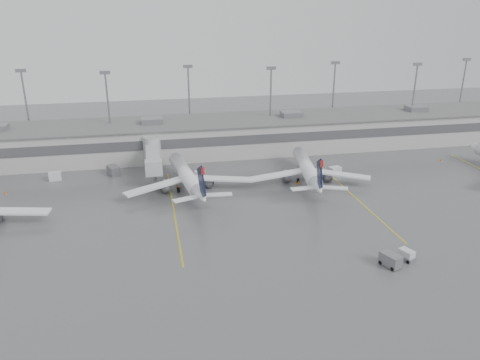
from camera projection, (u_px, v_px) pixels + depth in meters
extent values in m
plane|color=#565659|center=(309.00, 269.00, 66.31)|extent=(260.00, 260.00, 0.00)
cube|color=#B0B0AB|center=(234.00, 135.00, 118.04)|extent=(150.00, 16.00, 8.00)
cube|color=#47474C|center=(240.00, 140.00, 110.31)|extent=(150.00, 0.15, 2.20)
cube|color=#606060|center=(233.00, 120.00, 116.60)|extent=(152.00, 17.00, 0.30)
cube|color=slate|center=(416.00, 108.00, 125.58)|extent=(5.00, 4.00, 1.30)
cylinder|color=gray|center=(28.00, 113.00, 115.38)|extent=(0.44, 0.44, 20.00)
cube|color=slate|center=(21.00, 71.00, 111.75)|extent=(2.40, 0.50, 0.80)
cylinder|color=gray|center=(109.00, 116.00, 112.20)|extent=(0.44, 0.44, 20.00)
cube|color=slate|center=(105.00, 73.00, 108.58)|extent=(2.40, 0.50, 0.80)
cylinder|color=gray|center=(189.00, 106.00, 122.77)|extent=(0.44, 0.44, 20.00)
cube|color=slate|center=(188.00, 66.00, 119.15)|extent=(2.40, 0.50, 0.80)
cylinder|color=gray|center=(270.00, 109.00, 119.59)|extent=(0.44, 0.44, 20.00)
cube|color=slate|center=(271.00, 68.00, 115.97)|extent=(2.40, 0.50, 0.80)
cylinder|color=gray|center=(333.00, 100.00, 130.16)|extent=(0.44, 0.44, 20.00)
cube|color=slate|center=(336.00, 63.00, 126.54)|extent=(2.40, 0.50, 0.80)
cylinder|color=gray|center=(413.00, 103.00, 126.99)|extent=(0.44, 0.44, 20.00)
cube|color=slate|center=(418.00, 64.00, 123.36)|extent=(2.40, 0.50, 0.80)
cylinder|color=gray|center=(461.00, 95.00, 137.55)|extent=(0.44, 0.44, 20.00)
cube|color=slate|center=(467.00, 59.00, 133.93)|extent=(2.40, 0.50, 0.80)
cylinder|color=#96989B|center=(152.00, 151.00, 107.10)|extent=(4.00, 4.00, 7.00)
cube|color=#96989B|center=(153.00, 157.00, 100.86)|extent=(2.80, 13.00, 2.60)
cube|color=#96989B|center=(154.00, 168.00, 93.99)|extent=(3.40, 2.40, 3.00)
cylinder|color=gray|center=(155.00, 181.00, 95.02)|extent=(0.70, 0.70, 2.80)
cube|color=black|center=(155.00, 186.00, 95.39)|extent=(2.20, 1.20, 0.70)
cube|color=#C5B20B|center=(174.00, 210.00, 85.07)|extent=(0.25, 40.00, 0.01)
cube|color=#C5B20B|center=(353.00, 196.00, 91.54)|extent=(0.25, 40.00, 0.01)
cube|color=white|center=(11.00, 211.00, 79.46)|extent=(13.16, 4.20, 0.35)
cylinder|color=white|center=(186.00, 175.00, 94.49)|extent=(5.55, 21.24, 2.87)
cone|color=white|center=(174.00, 157.00, 104.99)|extent=(3.19, 3.02, 2.87)
cone|color=white|center=(201.00, 196.00, 83.10)|extent=(3.46, 5.11, 2.87)
cube|color=white|center=(155.00, 187.00, 90.38)|extent=(12.30, 7.58, 0.33)
cube|color=white|center=(221.00, 179.00, 94.41)|extent=(12.68, 4.73, 0.33)
cube|color=black|center=(202.00, 182.00, 81.69)|extent=(0.98, 5.38, 6.26)
cube|color=#AC0F0D|center=(203.00, 171.00, 79.71)|extent=(0.53, 1.96, 1.82)
cylinder|color=black|center=(178.00, 172.00, 102.98)|extent=(0.44, 0.90, 0.86)
cylinder|color=black|center=(178.00, 190.00, 93.03)|extent=(0.56, 1.10, 1.05)
cylinder|color=black|center=(198.00, 187.00, 94.24)|extent=(0.56, 1.10, 1.05)
cylinder|color=white|center=(306.00, 167.00, 98.90)|extent=(6.09, 20.96, 2.83)
cone|color=white|center=(298.00, 151.00, 109.84)|extent=(3.22, 3.06, 2.83)
cone|color=white|center=(318.00, 187.00, 87.03)|extent=(3.55, 5.11, 2.83)
cube|color=white|center=(277.00, 175.00, 96.45)|extent=(12.51, 4.32, 0.33)
cube|color=white|center=(340.00, 174.00, 96.94)|extent=(12.05, 7.78, 0.33)
cube|color=black|center=(320.00, 174.00, 85.62)|extent=(1.12, 5.30, 6.18)
cube|color=#AC0F0D|center=(322.00, 164.00, 83.60)|extent=(0.58, 1.93, 1.79)
cylinder|color=black|center=(300.00, 165.00, 107.69)|extent=(0.46, 0.89, 0.85)
cylinder|color=black|center=(298.00, 181.00, 97.88)|extent=(0.58, 1.09, 1.04)
cylinder|color=black|center=(317.00, 180.00, 98.03)|extent=(0.58, 1.09, 1.04)
cone|color=white|center=(474.00, 147.00, 111.95)|extent=(3.52, 3.34, 3.13)
cube|color=silver|center=(406.00, 255.00, 68.53)|extent=(2.03, 2.47, 1.59)
cube|color=slate|center=(406.00, 258.00, 68.70)|extent=(2.33, 2.86, 0.62)
cylinder|color=black|center=(398.00, 257.00, 69.04)|extent=(0.37, 0.53, 0.49)
cylinder|color=black|center=(404.00, 254.00, 69.77)|extent=(0.37, 0.53, 0.49)
cylinder|color=black|center=(408.00, 262.00, 67.67)|extent=(0.37, 0.53, 0.49)
cylinder|color=black|center=(414.00, 259.00, 68.40)|extent=(0.37, 0.53, 0.49)
cube|color=slate|center=(391.00, 260.00, 66.76)|extent=(2.72, 3.42, 1.82)
cylinder|color=black|center=(381.00, 262.00, 67.45)|extent=(0.45, 0.64, 0.60)
cylinder|color=black|center=(399.00, 266.00, 66.57)|extent=(0.45, 0.64, 0.60)
cube|color=silver|center=(55.00, 176.00, 99.32)|extent=(2.67, 1.95, 1.76)
cube|color=silver|center=(200.00, 175.00, 100.40)|extent=(2.45, 1.85, 1.58)
cube|color=silver|center=(335.00, 171.00, 102.46)|extent=(2.87, 2.27, 1.78)
cube|color=slate|center=(113.00, 170.00, 102.38)|extent=(3.10, 3.70, 1.98)
cone|color=#F36005|center=(5.00, 193.00, 92.15)|extent=(0.44, 0.44, 0.70)
cone|color=#F36005|center=(177.00, 186.00, 95.31)|extent=(0.41, 0.41, 0.66)
cone|color=#F36005|center=(298.00, 182.00, 97.35)|extent=(0.47, 0.47, 0.75)
cone|color=#F36005|center=(441.00, 160.00, 111.55)|extent=(0.40, 0.40, 0.64)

